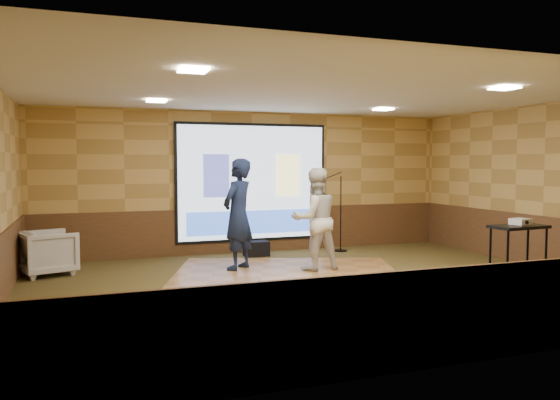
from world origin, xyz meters
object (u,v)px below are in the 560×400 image
object	(u,v)px
projector_screen	(253,184)
duffel_bag	(256,249)
mic_stand	(338,229)
player_left	(238,214)
dance_floor	(287,273)
player_right	(315,219)
av_table	(518,243)
banquet_chair	(48,253)
projector	(520,221)

from	to	relation	value
projector_screen	duffel_bag	size ratio (longest dim) A/B	6.74
mic_stand	player_left	bearing A→B (deg)	-174.28
dance_floor	mic_stand	size ratio (longest dim) A/B	2.18
player_right	av_table	distance (m)	3.33
mic_stand	banquet_chair	world-z (taller)	mic_stand
banquet_chair	duffel_bag	bearing A→B (deg)	-99.70
projector_screen	player_left	bearing A→B (deg)	-114.35
mic_stand	banquet_chair	bearing A→B (deg)	164.57
dance_floor	mic_stand	distance (m)	2.74
projector_screen	player_right	size ratio (longest dim) A/B	1.84
av_table	duffel_bag	distance (m)	5.01
projector_screen	projector	size ratio (longest dim) A/B	11.53
duffel_bag	dance_floor	bearing A→B (deg)	-91.51
duffel_bag	mic_stand	bearing A→B (deg)	-0.66
dance_floor	projector	world-z (taller)	projector
projector	projector_screen	bearing A→B (deg)	112.78
player_left	banquet_chair	xyz separation A→B (m)	(-3.16, 0.75, -0.63)
player_right	av_table	size ratio (longest dim) A/B	1.91
player_left	player_right	xyz separation A→B (m)	(1.27, -0.50, -0.08)
projector_screen	player_right	xyz separation A→B (m)	(0.43, -2.35, -0.55)
projector	player_left	bearing A→B (deg)	134.88
av_table	duffel_bag	xyz separation A→B (m)	(-3.12, 3.89, -0.50)
dance_floor	av_table	bearing A→B (deg)	-31.62
projector	banquet_chair	xyz separation A→B (m)	(-7.13, 3.23, -0.61)
mic_stand	duffel_bag	distance (m)	1.89
av_table	projector	bearing A→B (deg)	34.83
dance_floor	duffel_bag	bearing A→B (deg)	88.49
projector_screen	dance_floor	distance (m)	2.85
projector_screen	projector	distance (m)	5.37
dance_floor	projector	distance (m)	3.90
player_left	banquet_chair	size ratio (longest dim) A/B	2.33
projector_screen	duffel_bag	bearing A→B (deg)	-99.04
player_left	projector	world-z (taller)	player_left
projector_screen	banquet_chair	size ratio (longest dim) A/B	3.92
banquet_chair	duffel_bag	distance (m)	3.97
av_table	dance_floor	bearing A→B (deg)	148.38
projector_screen	dance_floor	size ratio (longest dim) A/B	0.87
projector_screen	duffel_bag	xyz separation A→B (m)	(-0.08, -0.51, -1.32)
banquet_chair	projector_screen	bearing A→B (deg)	-92.92
player_left	mic_stand	bearing A→B (deg)	163.60
player_left	projector	distance (m)	4.68
player_right	duffel_bag	bearing A→B (deg)	-76.67
player_right	mic_stand	size ratio (longest dim) A/B	1.03
player_right	dance_floor	bearing A→B (deg)	7.08
mic_stand	projector_screen	bearing A→B (deg)	142.29
av_table	banquet_chair	distance (m)	7.78
player_left	duffel_bag	size ratio (longest dim) A/B	4.00
av_table	mic_stand	distance (m)	4.07
duffel_bag	player_right	bearing A→B (deg)	-74.43
projector_screen	av_table	size ratio (longest dim) A/B	3.52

